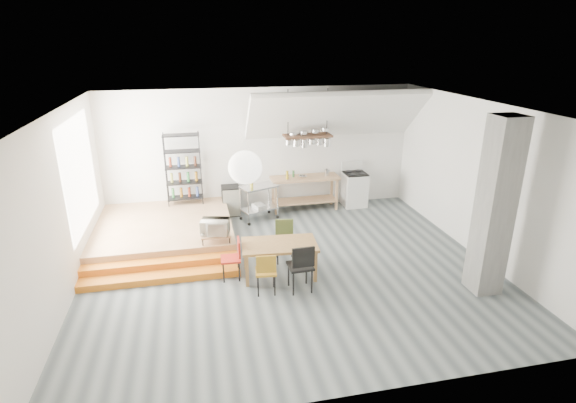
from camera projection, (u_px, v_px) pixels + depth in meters
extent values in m
plane|color=#4C5458|center=(290.00, 268.00, 9.02)|extent=(8.00, 8.00, 0.00)
cube|color=silver|center=(261.00, 150.00, 11.68)|extent=(8.00, 0.04, 3.20)
cube|color=silver|center=(62.00, 209.00, 7.68)|extent=(0.04, 7.00, 3.20)
cube|color=silver|center=(479.00, 180.00, 9.26)|extent=(0.04, 7.00, 3.20)
cube|color=white|center=(290.00, 108.00, 7.92)|extent=(8.00, 7.00, 0.02)
cube|color=white|center=(335.00, 115.00, 11.16)|extent=(4.40, 1.44, 1.32)
cube|color=white|center=(80.00, 173.00, 8.99)|extent=(0.02, 2.50, 2.20)
cube|color=#A47E52|center=(165.00, 230.00, 10.29)|extent=(3.00, 3.00, 0.40)
cube|color=orange|center=(161.00, 277.00, 8.55)|extent=(3.00, 0.35, 0.13)
cube|color=orange|center=(162.00, 266.00, 8.85)|extent=(3.00, 0.35, 0.27)
cube|color=slate|center=(495.00, 208.00, 7.74)|extent=(0.50, 0.50, 3.20)
cube|color=#A47E52|center=(305.00, 178.00, 11.82)|extent=(1.80, 0.60, 0.06)
cube|color=#A47E52|center=(305.00, 200.00, 12.04)|extent=(1.70, 0.55, 0.04)
cube|color=#A47E52|center=(332.00, 189.00, 12.34)|extent=(0.06, 0.06, 0.86)
cube|color=#A47E52|center=(273.00, 194.00, 12.02)|extent=(0.06, 0.06, 0.86)
cube|color=#A47E52|center=(337.00, 195.00, 11.94)|extent=(0.06, 0.06, 0.86)
cube|color=#A47E52|center=(276.00, 199.00, 11.62)|extent=(0.06, 0.06, 0.86)
cube|color=white|center=(354.00, 190.00, 12.25)|extent=(0.60, 0.60, 0.90)
cube|color=black|center=(355.00, 173.00, 12.09)|extent=(0.58, 0.58, 0.03)
cube|color=white|center=(352.00, 166.00, 12.30)|extent=(0.60, 0.05, 0.25)
cylinder|color=black|center=(358.00, 171.00, 12.23)|extent=(0.18, 0.18, 0.02)
cylinder|color=black|center=(349.00, 171.00, 12.18)|extent=(0.18, 0.18, 0.02)
cylinder|color=black|center=(362.00, 174.00, 11.98)|extent=(0.18, 0.18, 0.02)
cylinder|color=black|center=(352.00, 174.00, 11.92)|extent=(0.18, 0.18, 0.02)
cube|color=#42291A|center=(307.00, 136.00, 11.24)|extent=(1.20, 0.50, 0.05)
cylinder|color=black|center=(288.00, 113.00, 10.94)|extent=(0.02, 0.02, 1.15)
cylinder|color=black|center=(327.00, 112.00, 11.14)|extent=(0.02, 0.02, 1.15)
cylinder|color=silver|center=(288.00, 142.00, 11.14)|extent=(0.16, 0.16, 0.12)
cylinder|color=silver|center=(296.00, 143.00, 11.19)|extent=(0.20, 0.20, 0.16)
cylinder|color=silver|center=(304.00, 143.00, 11.23)|extent=(0.16, 0.16, 0.20)
cylinder|color=silver|center=(312.00, 141.00, 11.26)|extent=(0.20, 0.20, 0.12)
cylinder|color=silver|center=(319.00, 142.00, 11.31)|extent=(0.16, 0.16, 0.16)
cylinder|color=silver|center=(327.00, 142.00, 11.35)|extent=(0.20, 0.20, 0.20)
cylinder|color=black|center=(200.00, 166.00, 11.36)|extent=(0.02, 0.02, 1.80)
cylinder|color=black|center=(166.00, 168.00, 11.20)|extent=(0.02, 0.02, 1.80)
cylinder|color=black|center=(201.00, 170.00, 11.03)|extent=(0.02, 0.02, 1.80)
cylinder|color=black|center=(166.00, 172.00, 10.87)|extent=(0.02, 0.02, 1.80)
cube|color=black|center=(186.00, 197.00, 11.37)|extent=(0.88, 0.38, 0.02)
cube|color=black|center=(185.00, 182.00, 11.23)|extent=(0.88, 0.38, 0.02)
cube|color=black|center=(183.00, 167.00, 11.10)|extent=(0.88, 0.38, 0.02)
cube|color=black|center=(182.00, 151.00, 10.96)|extent=(0.88, 0.38, 0.02)
cube|color=black|center=(181.00, 135.00, 10.82)|extent=(0.88, 0.38, 0.03)
cylinder|color=#358541|center=(185.00, 192.00, 11.32)|extent=(0.07, 0.07, 0.24)
cylinder|color=#8D5D17|center=(184.00, 177.00, 11.19)|extent=(0.07, 0.07, 0.24)
cylinder|color=maroon|center=(183.00, 161.00, 11.05)|extent=(0.07, 0.07, 0.24)
cube|color=#A47E52|center=(216.00, 234.00, 9.24)|extent=(0.60, 0.40, 0.03)
cylinder|color=black|center=(228.00, 234.00, 9.48)|extent=(0.02, 0.02, 0.13)
cylinder|color=black|center=(202.00, 236.00, 9.37)|extent=(0.02, 0.02, 0.13)
cylinder|color=black|center=(230.00, 240.00, 9.17)|extent=(0.02, 0.02, 0.13)
cylinder|color=black|center=(203.00, 243.00, 9.06)|extent=(0.02, 0.02, 0.13)
sphere|color=white|center=(245.00, 167.00, 7.94)|extent=(0.60, 0.60, 0.60)
cube|color=brown|center=(279.00, 245.00, 8.55)|extent=(1.48, 0.91, 0.05)
cube|color=brown|center=(309.00, 251.00, 9.06)|extent=(0.07, 0.07, 0.62)
cube|color=brown|center=(245.00, 255.00, 8.90)|extent=(0.07, 0.07, 0.62)
cube|color=brown|center=(315.00, 267.00, 8.43)|extent=(0.07, 0.07, 0.62)
cube|color=brown|center=(247.00, 271.00, 8.27)|extent=(0.07, 0.07, 0.62)
cube|color=#AE7B1D|center=(266.00, 271.00, 8.05)|extent=(0.41, 0.41, 0.04)
cube|color=#AE7B1D|center=(266.00, 264.00, 7.82)|extent=(0.35, 0.08, 0.32)
cylinder|color=black|center=(258.00, 286.00, 7.97)|extent=(0.03, 0.03, 0.41)
cylinder|color=black|center=(275.00, 286.00, 8.00)|extent=(0.03, 0.03, 0.41)
cylinder|color=black|center=(258.00, 278.00, 8.25)|extent=(0.03, 0.03, 0.41)
cylinder|color=black|center=(274.00, 277.00, 8.28)|extent=(0.03, 0.03, 0.41)
cube|color=black|center=(300.00, 266.00, 8.10)|extent=(0.45, 0.45, 0.04)
cube|color=black|center=(303.00, 257.00, 7.84)|extent=(0.41, 0.06, 0.38)
cylinder|color=black|center=(293.00, 284.00, 7.99)|extent=(0.03, 0.03, 0.47)
cylinder|color=black|center=(312.00, 281.00, 8.07)|extent=(0.03, 0.03, 0.47)
cylinder|color=black|center=(289.00, 275.00, 8.30)|extent=(0.03, 0.03, 0.47)
cylinder|color=black|center=(306.00, 272.00, 8.39)|extent=(0.03, 0.03, 0.47)
cube|color=#4D5D2C|center=(285.00, 241.00, 9.18)|extent=(0.44, 0.44, 0.04)
cube|color=#4D5D2C|center=(284.00, 227.00, 9.26)|extent=(0.37, 0.09, 0.34)
cylinder|color=black|center=(292.00, 248.00, 9.41)|extent=(0.03, 0.03, 0.43)
cylinder|color=black|center=(277.00, 248.00, 9.39)|extent=(0.03, 0.03, 0.43)
cylinder|color=black|center=(293.00, 254.00, 9.12)|extent=(0.03, 0.03, 0.43)
cylinder|color=black|center=(278.00, 255.00, 9.10)|extent=(0.03, 0.03, 0.43)
cube|color=red|center=(231.00, 259.00, 8.51)|extent=(0.38, 0.38, 0.04)
cube|color=red|center=(239.00, 247.00, 8.46)|extent=(0.05, 0.35, 0.32)
cylinder|color=black|center=(239.00, 272.00, 8.47)|extent=(0.03, 0.03, 0.41)
cylinder|color=black|center=(238.00, 264.00, 8.75)|extent=(0.03, 0.03, 0.41)
cylinder|color=black|center=(224.00, 273.00, 8.43)|extent=(0.03, 0.03, 0.41)
cylinder|color=black|center=(223.00, 266.00, 8.70)|extent=(0.03, 0.03, 0.41)
cube|color=silver|center=(259.00, 187.00, 11.16)|extent=(1.01, 0.78, 0.04)
cube|color=silver|center=(259.00, 208.00, 11.36)|extent=(1.01, 0.78, 0.03)
cylinder|color=silver|center=(269.00, 197.00, 11.69)|extent=(0.03, 0.03, 0.85)
sphere|color=black|center=(269.00, 212.00, 11.83)|extent=(0.08, 0.08, 0.08)
cylinder|color=silver|center=(240.00, 203.00, 11.26)|extent=(0.03, 0.03, 0.85)
sphere|color=black|center=(241.00, 218.00, 11.40)|extent=(0.08, 0.08, 0.08)
cylinder|color=silver|center=(278.00, 202.00, 11.35)|extent=(0.03, 0.03, 0.85)
sphere|color=black|center=(278.00, 217.00, 11.49)|extent=(0.08, 0.08, 0.08)
cylinder|color=silver|center=(249.00, 209.00, 10.92)|extent=(0.03, 0.03, 0.85)
sphere|color=black|center=(249.00, 224.00, 11.06)|extent=(0.08, 0.08, 0.08)
cube|color=black|center=(231.00, 200.00, 11.65)|extent=(0.45, 0.45, 0.76)
imported|color=beige|center=(215.00, 227.00, 9.18)|extent=(0.64, 0.50, 0.31)
imported|color=silver|center=(303.00, 177.00, 11.74)|extent=(0.26, 0.26, 0.05)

